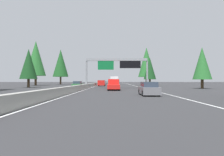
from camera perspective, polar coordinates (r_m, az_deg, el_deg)
name	(u,v)px	position (r m, az deg, el deg)	size (l,w,h in m)	color
ground_plane	(97,86)	(61.59, -4.41, -2.22)	(320.00, 320.00, 0.00)	#2D2D30
median_barrier	(100,83)	(81.54, -3.43, -1.53)	(180.00, 0.56, 0.90)	#9E9B93
shoulder_stripe_right	(131,85)	(71.64, 5.50, -2.00)	(160.00, 0.16, 0.01)	silver
shoulder_stripe_median	(100,85)	(71.54, -3.53, -2.00)	(160.00, 0.16, 0.01)	silver
sign_gantry_overhead	(118,64)	(40.56, 1.61, 3.86)	(0.50, 12.68, 6.10)	gray
sedan_near_right	(149,89)	(22.31, 10.40, -3.11)	(4.40, 1.80, 1.47)	slate
pickup_distant_b	(114,85)	(34.18, 0.47, -1.89)	(5.60, 2.00, 1.86)	red
box_truck_mid_left	(114,81)	(68.29, 0.71, -0.72)	(8.50, 2.40, 2.95)	white
sedan_far_center	(114,82)	(101.04, 0.44, -1.24)	(4.40, 1.80, 1.47)	#2D6B38
bus_distant_a	(114,80)	(80.58, 0.47, -0.64)	(11.50, 2.55, 3.10)	white
minivan_far_right	(102,83)	(58.11, -2.98, -1.37)	(5.00, 1.95, 1.69)	red
sedan_near_center	(104,83)	(73.81, -2.39, -1.44)	(4.40, 1.80, 1.47)	slate
sedan_mid_right	(114,85)	(43.12, 0.44, -1.96)	(4.40, 1.80, 1.47)	red
oncoming_near	(78,85)	(44.69, -9.78, -1.90)	(4.40, 1.80, 1.47)	#2D6B38
conifer_right_near	(202,63)	(43.97, 24.26, 3.83)	(3.66, 3.66, 8.32)	#4C3823
conifer_right_mid	(150,69)	(66.28, 10.72, 2.67)	(4.00, 4.00, 9.08)	#4C3823
conifer_right_far	(146,62)	(69.36, 9.78, 4.45)	(5.68, 5.68, 12.91)	#4C3823
conifer_left_near	(29,64)	(50.51, -22.65, 3.71)	(3.96, 3.96, 9.00)	#4C3823
conifer_left_mid	(36,58)	(69.96, -20.88, 5.24)	(6.38, 6.38, 14.49)	#4C3823
conifer_left_far	(61,63)	(85.87, -14.41, 4.13)	(6.39, 6.39, 14.53)	#4C3823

